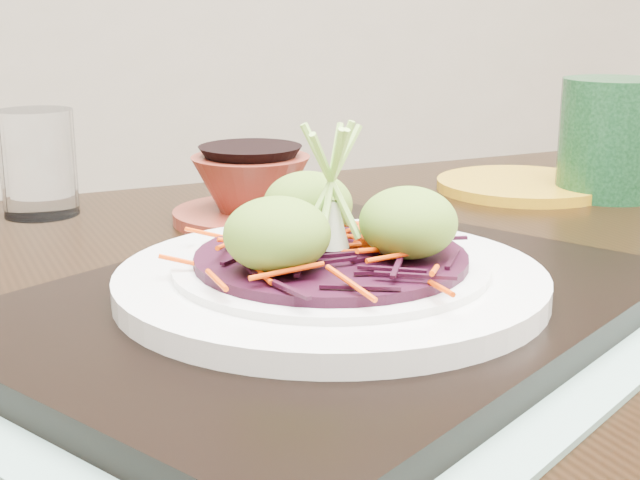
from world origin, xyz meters
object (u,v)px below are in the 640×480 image
object	(u,v)px
dining_table	(298,436)
water_glass	(38,163)
white_plate	(331,279)
serving_tray	(331,307)
terracotta_bowl_set	(251,192)
yellow_plate	(522,185)
green_jar	(610,138)

from	to	relation	value
dining_table	water_glass	distance (m)	0.38
white_plate	serving_tray	bearing A→B (deg)	-45.00
serving_tray	water_glass	world-z (taller)	water_glass
water_glass	terracotta_bowl_set	size ratio (longest dim) A/B	0.59
water_glass	terracotta_bowl_set	bearing A→B (deg)	-26.85
dining_table	terracotta_bowl_set	world-z (taller)	terracotta_bowl_set
dining_table	white_plate	world-z (taller)	white_plate
yellow_plate	dining_table	bearing A→B (deg)	-142.46
green_jar	yellow_plate	bearing A→B (deg)	140.31
terracotta_bowl_set	green_jar	xyz separation A→B (m)	(0.38, -0.02, 0.03)
terracotta_bowl_set	green_jar	size ratio (longest dim) A/B	1.40
white_plate	water_glass	distance (m)	0.40
serving_tray	green_jar	bearing A→B (deg)	2.42
dining_table	water_glass	world-z (taller)	water_glass
water_glass	yellow_plate	size ratio (longest dim) A/B	0.55
serving_tray	water_glass	xyz separation A→B (m)	(-0.15, 0.37, 0.04)
white_plate	terracotta_bowl_set	xyz separation A→B (m)	(0.03, 0.28, -0.00)
white_plate	green_jar	size ratio (longest dim) A/B	2.20
dining_table	yellow_plate	world-z (taller)	yellow_plate
white_plate	water_glass	world-z (taller)	water_glass
white_plate	green_jar	bearing A→B (deg)	32.95
serving_tray	white_plate	distance (m)	0.02
serving_tray	dining_table	bearing A→B (deg)	64.25
white_plate	yellow_plate	world-z (taller)	white_plate
dining_table	white_plate	distance (m)	0.14
yellow_plate	terracotta_bowl_set	bearing A→B (deg)	-173.64
water_glass	green_jar	world-z (taller)	green_jar
dining_table	white_plate	size ratio (longest dim) A/B	4.93
yellow_plate	green_jar	xyz separation A→B (m)	(0.07, -0.05, 0.06)
dining_table	yellow_plate	xyz separation A→B (m)	(0.34, 0.26, 0.11)
dining_table	yellow_plate	size ratio (longest dim) A/B	7.24
yellow_plate	green_jar	bearing A→B (deg)	-39.69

